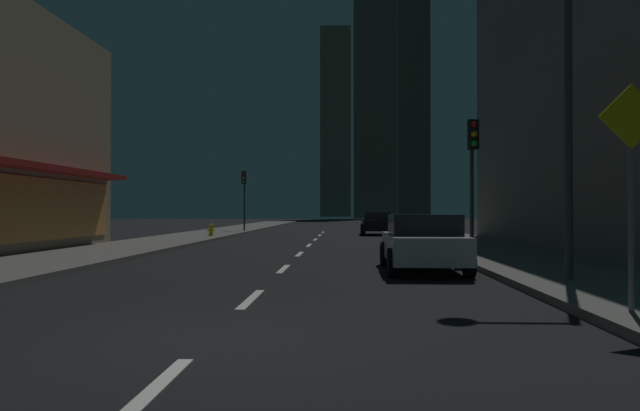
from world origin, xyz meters
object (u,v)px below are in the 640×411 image
object	(u,v)px
car_parked_near	(423,242)
traffic_light_near_right	(473,157)
car_parked_far	(377,223)
traffic_light_far_left	(244,187)
fire_hydrant_far_left	(211,230)
pedestrian_crossing_sign	(631,177)
street_lamp_right	(528,39)

from	to	relation	value
car_parked_near	traffic_light_near_right	size ratio (longest dim) A/B	1.01
car_parked_far	traffic_light_far_left	bearing A→B (deg)	161.63
car_parked_far	traffic_light_near_right	bearing A→B (deg)	-84.41
car_parked_near	fire_hydrant_far_left	world-z (taller)	car_parked_near
car_parked_near	fire_hydrant_far_left	distance (m)	19.66
traffic_light_far_left	pedestrian_crossing_sign	bearing A→B (deg)	-70.88
traffic_light_near_right	street_lamp_right	world-z (taller)	street_lamp_right
fire_hydrant_far_left	traffic_light_far_left	bearing A→B (deg)	87.20
car_parked_far	pedestrian_crossing_sign	xyz separation A→B (m)	(2.00, -28.99, 1.28)
fire_hydrant_far_left	pedestrian_crossing_sign	bearing A→B (deg)	-64.23
car_parked_far	fire_hydrant_far_left	bearing A→B (deg)	-151.44
car_parked_far	traffic_light_far_left	world-z (taller)	traffic_light_far_left
car_parked_far	fire_hydrant_far_left	xyz separation A→B (m)	(-9.50, -5.17, -0.29)
car_parked_near	traffic_light_far_left	size ratio (longest dim) A/B	1.01
car_parked_near	fire_hydrant_far_left	xyz separation A→B (m)	(-9.50, 17.21, -0.29)
traffic_light_far_left	car_parked_far	bearing A→B (deg)	-18.37
car_parked_near	car_parked_far	xyz separation A→B (m)	(0.00, 22.38, 0.00)
street_lamp_right	pedestrian_crossing_sign	size ratio (longest dim) A/B	2.09
traffic_light_near_right	pedestrian_crossing_sign	xyz separation A→B (m)	(0.10, -9.57, -1.18)
street_lamp_right	car_parked_near	bearing A→B (deg)	122.75
traffic_light_near_right	fire_hydrant_far_left	bearing A→B (deg)	128.66
fire_hydrant_far_left	street_lamp_right	world-z (taller)	street_lamp_right
fire_hydrant_far_left	traffic_light_far_left	world-z (taller)	traffic_light_far_left
car_parked_far	traffic_light_far_left	xyz separation A→B (m)	(-9.10, 3.02, 2.45)
fire_hydrant_far_left	traffic_light_near_right	size ratio (longest dim) A/B	0.16
traffic_light_far_left	fire_hydrant_far_left	bearing A→B (deg)	-92.80
traffic_light_near_right	traffic_light_far_left	world-z (taller)	same
fire_hydrant_far_left	street_lamp_right	distance (m)	23.40
car_parked_far	pedestrian_crossing_sign	size ratio (longest dim) A/B	1.34
fire_hydrant_far_left	street_lamp_right	bearing A→B (deg)	-60.55
traffic_light_far_left	pedestrian_crossing_sign	size ratio (longest dim) A/B	1.33
street_lamp_right	pedestrian_crossing_sign	world-z (taller)	street_lamp_right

